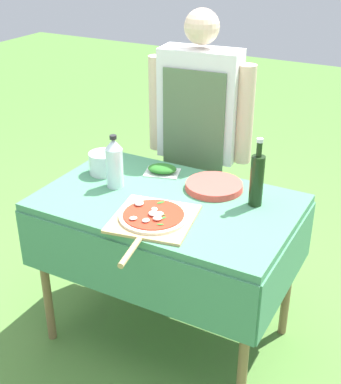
% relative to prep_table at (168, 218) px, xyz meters
% --- Properties ---
extents(ground_plane, '(12.00, 12.00, 0.00)m').
position_rel_prep_table_xyz_m(ground_plane, '(0.00, 0.00, -0.69)').
color(ground_plane, '#517F38').
extents(prep_table, '(1.15, 0.73, 0.78)m').
position_rel_prep_table_xyz_m(prep_table, '(0.00, 0.00, 0.00)').
color(prep_table, '#478960').
rests_on(prep_table, ground).
extents(person_cook, '(0.57, 0.22, 1.52)m').
position_rel_prep_table_xyz_m(person_cook, '(-0.12, 0.56, 0.21)').
color(person_cook, '#70604C').
rests_on(person_cook, ground).
extents(pizza_on_peel, '(0.38, 0.54, 0.05)m').
position_rel_prep_table_xyz_m(pizza_on_peel, '(0.04, -0.20, 0.11)').
color(pizza_on_peel, tan).
rests_on(pizza_on_peel, prep_table).
extents(oil_bottle, '(0.06, 0.06, 0.31)m').
position_rel_prep_table_xyz_m(oil_bottle, '(0.36, 0.14, 0.22)').
color(oil_bottle, black).
rests_on(oil_bottle, prep_table).
extents(water_bottle, '(0.08, 0.08, 0.25)m').
position_rel_prep_table_xyz_m(water_bottle, '(-0.28, -0.00, 0.22)').
color(water_bottle, silver).
rests_on(water_bottle, prep_table).
extents(herb_container, '(0.20, 0.16, 0.04)m').
position_rel_prep_table_xyz_m(herb_container, '(-0.15, 0.23, 0.12)').
color(herb_container, silver).
rests_on(herb_container, prep_table).
extents(mixing_tub, '(0.14, 0.14, 0.11)m').
position_rel_prep_table_xyz_m(mixing_tub, '(-0.41, 0.09, 0.15)').
color(mixing_tub, silver).
rests_on(mixing_tub, prep_table).
extents(plate_stack, '(0.27, 0.27, 0.03)m').
position_rel_prep_table_xyz_m(plate_stack, '(0.14, 0.19, 0.11)').
color(plate_stack, '#DB4C42').
rests_on(plate_stack, prep_table).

